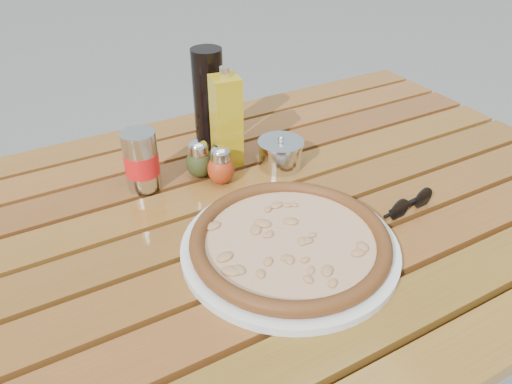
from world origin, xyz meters
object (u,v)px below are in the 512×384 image
pizza (290,240)px  table (261,242)px  sunglasses (410,204)px  olive_oil_cruet (226,121)px  pepper_shaker (221,166)px  soda_can (141,161)px  oregano_shaker (199,159)px  dark_bottle (209,99)px  parmesan_tin (281,153)px  plate (290,248)px

pizza → table: bearing=82.9°
table → sunglasses: size_ratio=12.72×
table → olive_oil_cruet: (0.03, 0.19, 0.17)m
pepper_shaker → olive_oil_cruet: 0.10m
soda_can → table: bearing=-48.7°
oregano_shaker → dark_bottle: bearing=55.2°
oregano_shaker → olive_oil_cruet: bearing=16.8°
sunglasses → table: bearing=145.3°
table → soda_can: soda_can is taller
parmesan_tin → pepper_shaker: bearing=178.0°
dark_bottle → sunglasses: (0.21, -0.41, -0.09)m
soda_can → pepper_shaker: bearing=-22.8°
table → oregano_shaker: oregano_shaker is taller
pepper_shaker → sunglasses: size_ratio=0.75×
pizza → dark_bottle: size_ratio=1.55×
table → sunglasses: sunglasses is taller
pizza → dark_bottle: 0.41m
pizza → pepper_shaker: size_ratio=4.16×
pepper_shaker → olive_oil_cruet: (0.05, 0.07, 0.06)m
pepper_shaker → soda_can: soda_can is taller
soda_can → sunglasses: size_ratio=1.09×
table → sunglasses: 0.29m
soda_can → olive_oil_cruet: olive_oil_cruet is taller
table → dark_bottle: 0.34m
table → pepper_shaker: size_ratio=17.07×
soda_can → dark_bottle: bearing=26.6°
pizza → soda_can: soda_can is taller
oregano_shaker → parmesan_tin: size_ratio=0.75×
pizza → soda_can: 0.34m
oregano_shaker → parmesan_tin: oregano_shaker is taller
pepper_shaker → soda_can: (-0.14, 0.06, 0.02)m
pepper_shaker → oregano_shaker: size_ratio=1.00×
table → soda_can: 0.28m
soda_can → plate: bearing=-64.4°
olive_oil_cruet → sunglasses: olive_oil_cruet is taller
table → pepper_shaker: pepper_shaker is taller
pepper_shaker → dark_bottle: dark_bottle is taller
oregano_shaker → olive_oil_cruet: 0.10m
table → pepper_shaker: bearing=99.6°
parmesan_tin → dark_bottle: bearing=118.7°
pizza → oregano_shaker: size_ratio=4.16×
pepper_shaker → dark_bottle: 0.18m
oregano_shaker → soda_can: soda_can is taller
plate → parmesan_tin: size_ratio=3.28×
pepper_shaker → parmesan_tin: 0.14m
dark_bottle → parmesan_tin: (0.09, -0.16, -0.08)m
pepper_shaker → oregano_shaker: bearing=122.9°
plate → dark_bottle: size_ratio=1.64×
oregano_shaker → table: bearing=-73.8°
table → plate: bearing=-97.1°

